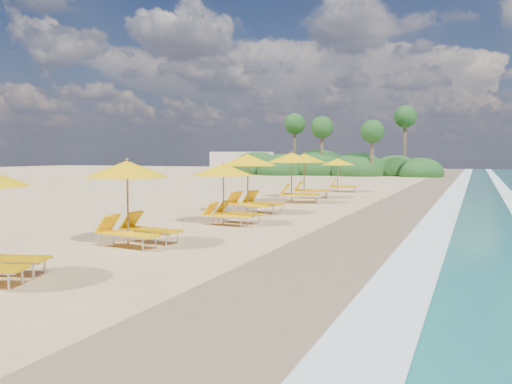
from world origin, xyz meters
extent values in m
plane|color=tan|center=(0.00, 0.00, 0.00)|extent=(160.00, 160.00, 0.00)
cube|color=#8B7153|center=(4.00, 0.00, 0.01)|extent=(4.00, 160.00, 0.01)
cube|color=white|center=(5.50, 0.00, 0.03)|extent=(1.20, 160.00, 0.01)
cylinder|color=olive|center=(-1.99, -4.29, 1.12)|extent=(0.06, 0.06, 2.24)
cone|color=#F5B405|center=(-1.99, -4.29, 2.05)|extent=(2.58, 2.58, 0.45)
sphere|color=olive|center=(-1.99, -4.29, 2.30)|extent=(0.08, 0.08, 0.08)
cylinder|color=olive|center=(-1.47, 0.55, 1.05)|extent=(0.05, 0.05, 2.09)
cone|color=#F5B405|center=(-1.47, 0.55, 1.92)|extent=(2.33, 2.33, 0.42)
sphere|color=olive|center=(-1.47, 0.55, 2.15)|extent=(0.07, 0.07, 0.07)
cylinder|color=olive|center=(-2.09, 4.12, 1.21)|extent=(0.06, 0.06, 2.42)
cone|color=#F5B405|center=(-2.09, 4.12, 2.22)|extent=(3.25, 3.25, 0.49)
sphere|color=olive|center=(-2.09, 4.12, 2.49)|extent=(0.09, 0.09, 0.09)
cylinder|color=olive|center=(-1.95, 9.37, 1.25)|extent=(0.06, 0.06, 2.50)
cone|color=#F5B405|center=(-1.95, 9.37, 2.29)|extent=(3.31, 3.31, 0.50)
sphere|color=olive|center=(-1.95, 9.37, 2.57)|extent=(0.09, 0.09, 0.09)
cylinder|color=olive|center=(-2.27, 12.52, 1.22)|extent=(0.06, 0.06, 2.45)
cone|color=#F5B405|center=(-2.27, 12.52, 2.24)|extent=(3.23, 3.23, 0.49)
sphere|color=olive|center=(-2.27, 12.52, 2.51)|extent=(0.09, 0.09, 0.09)
cylinder|color=olive|center=(-1.69, 18.03, 1.07)|extent=(0.05, 0.05, 2.15)
cone|color=#F5B405|center=(-1.69, 18.03, 1.97)|extent=(2.68, 2.68, 0.43)
sphere|color=olive|center=(-1.69, 18.03, 2.21)|extent=(0.08, 0.08, 0.08)
ellipsoid|color=#163D14|center=(-6.00, 45.00, 0.62)|extent=(6.40, 6.40, 4.16)
ellipsoid|color=#163D14|center=(-11.00, 46.00, 0.70)|extent=(7.20, 7.20, 4.68)
ellipsoid|color=#163D14|center=(-15.00, 44.00, 0.58)|extent=(6.00, 6.00, 3.90)
ellipsoid|color=#163D14|center=(-2.00, 47.00, 0.55)|extent=(5.60, 5.60, 3.64)
ellipsoid|color=#163D14|center=(-19.00, 46.00, 0.64)|extent=(6.60, 6.60, 4.29)
ellipsoid|color=#163D14|center=(1.00, 45.00, 0.49)|extent=(5.00, 5.00, 3.25)
cylinder|color=brown|center=(-4.00, 43.00, 2.50)|extent=(0.36, 0.36, 5.00)
sphere|color=#163D14|center=(-4.00, 43.00, 5.00)|extent=(2.60, 2.60, 2.60)
cylinder|color=brown|center=(-10.00, 44.00, 2.80)|extent=(0.36, 0.36, 5.60)
sphere|color=#163D14|center=(-10.00, 44.00, 5.60)|extent=(2.60, 2.60, 2.60)
cylinder|color=brown|center=(-14.00, 46.00, 3.10)|extent=(0.36, 0.36, 6.20)
sphere|color=#163D14|center=(-14.00, 46.00, 6.20)|extent=(2.60, 2.60, 2.60)
cylinder|color=brown|center=(-1.00, 47.00, 3.40)|extent=(0.36, 0.36, 6.80)
sphere|color=#163D14|center=(-1.00, 47.00, 6.80)|extent=(2.60, 2.60, 2.60)
cube|color=beige|center=(-22.00, 48.00, 1.40)|extent=(7.00, 5.00, 2.80)
camera|label=1|loc=(6.74, -16.19, 2.44)|focal=37.27mm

